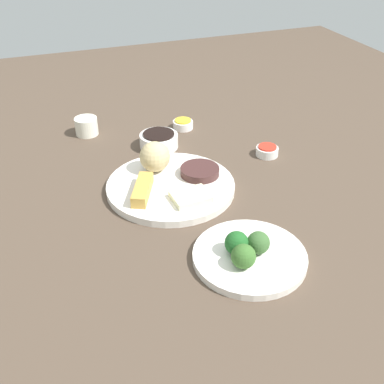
{
  "coord_description": "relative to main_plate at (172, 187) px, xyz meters",
  "views": [
    {
      "loc": [
        0.26,
        0.84,
        0.59
      ],
      "look_at": [
        -0.02,
        0.08,
        0.06
      ],
      "focal_mm": 44.65,
      "sensor_mm": 36.0,
      "label": 1
    }
  ],
  "objects": [
    {
      "name": "spring_roll",
      "position": [
        0.07,
        0.02,
        0.02
      ],
      "size": [
        0.07,
        0.11,
        0.02
      ],
      "primitive_type": "cube",
      "rotation": [
        0.0,
        0.0,
        1.13
      ],
      "color": "gold",
      "rests_on": "main_plate"
    },
    {
      "name": "crab_rangoon_wonton",
      "position": [
        -0.02,
        0.07,
        0.01
      ],
      "size": [
        0.08,
        0.06,
        0.01
      ],
      "primitive_type": "cube",
      "rotation": [
        0.0,
        0.0,
        0.06
      ],
      "color": "beige",
      "rests_on": "main_plate"
    },
    {
      "name": "soy_sauce_bowl",
      "position": [
        -0.03,
        -0.2,
        0.01
      ],
      "size": [
        0.1,
        0.1,
        0.03
      ],
      "primitive_type": "cylinder",
      "color": "white",
      "rests_on": "tabletop"
    },
    {
      "name": "broccoli_floret_1",
      "position": [
        -0.07,
        0.27,
        0.03
      ],
      "size": [
        0.04,
        0.04,
        0.04
      ],
      "primitive_type": "sphere",
      "color": "#385F2E",
      "rests_on": "broccoli_plate"
    },
    {
      "name": "tabletop",
      "position": [
        0.0,
        -0.0,
        -0.02
      ],
      "size": [
        2.2,
        2.2,
        0.02
      ],
      "primitive_type": "cube",
      "color": "#4C3D30",
      "rests_on": "ground"
    },
    {
      "name": "rice_scoop",
      "position": [
        0.02,
        -0.07,
        0.04
      ],
      "size": [
        0.07,
        0.07,
        0.07
      ],
      "primitive_type": "sphere",
      "color": "tan",
      "rests_on": "main_plate"
    },
    {
      "name": "stir_fry_heap",
      "position": [
        -0.07,
        -0.02,
        0.02
      ],
      "size": [
        0.09,
        0.09,
        0.02
      ],
      "primitive_type": "cylinder",
      "color": "#402423",
      "rests_on": "main_plate"
    },
    {
      "name": "sauce_ramekin_hot_mustard_liquid",
      "position": [
        -0.13,
        -0.29,
        0.02
      ],
      "size": [
        0.04,
        0.04,
        0.0
      ],
      "primitive_type": "cylinder",
      "color": "yellow",
      "rests_on": "sauce_ramekin_hot_mustard"
    },
    {
      "name": "broccoli_plate",
      "position": [
        -0.06,
        0.27,
        -0.0
      ],
      "size": [
        0.2,
        0.2,
        0.01
      ],
      "primitive_type": "cylinder",
      "color": "white",
      "rests_on": "tabletop"
    },
    {
      "name": "main_plate",
      "position": [
        0.0,
        0.0,
        0.0
      ],
      "size": [
        0.28,
        0.28,
        0.02
      ],
      "primitive_type": "cylinder",
      "color": "white",
      "rests_on": "tabletop"
    },
    {
      "name": "sauce_ramekin_sweet_and_sour_liquid",
      "position": [
        -0.27,
        -0.07,
        0.02
      ],
      "size": [
        0.04,
        0.04,
        0.0
      ],
      "primitive_type": "cylinder",
      "color": "red",
      "rests_on": "sauce_ramekin_sweet_and_sour"
    },
    {
      "name": "sauce_ramekin_sweet_and_sour",
      "position": [
        -0.27,
        -0.07,
        0.0
      ],
      "size": [
        0.05,
        0.05,
        0.02
      ],
      "primitive_type": "cylinder",
      "color": "white",
      "rests_on": "tabletop"
    },
    {
      "name": "broccoli_floret_0",
      "position": [
        -0.04,
        0.25,
        0.03
      ],
      "size": [
        0.04,
        0.04,
        0.04
      ],
      "primitive_type": "sphere",
      "color": "#1E5922",
      "rests_on": "broccoli_plate"
    },
    {
      "name": "teacup",
      "position": [
        0.13,
        -0.34,
        0.02
      ],
      "size": [
        0.06,
        0.06,
        0.05
      ],
      "primitive_type": "cylinder",
      "color": "white",
      "rests_on": "tabletop"
    },
    {
      "name": "broccoli_floret_2",
      "position": [
        -0.03,
        0.29,
        0.03
      ],
      "size": [
        0.04,
        0.04,
        0.04
      ],
      "primitive_type": "sphere",
      "color": "#386529",
      "rests_on": "broccoli_plate"
    },
    {
      "name": "soy_sauce_bowl_liquid",
      "position": [
        -0.03,
        -0.2,
        0.03
      ],
      "size": [
        0.08,
        0.08,
        0.0
      ],
      "primitive_type": "cylinder",
      "color": "black",
      "rests_on": "soy_sauce_bowl"
    },
    {
      "name": "sauce_ramekin_hot_mustard",
      "position": [
        -0.13,
        -0.29,
        0.0
      ],
      "size": [
        0.05,
        0.05,
        0.02
      ],
      "primitive_type": "cylinder",
      "color": "white",
      "rests_on": "tabletop"
    }
  ]
}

